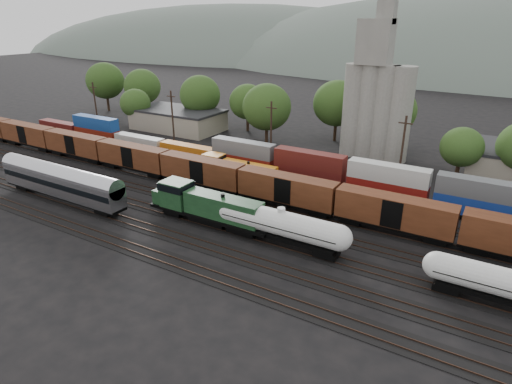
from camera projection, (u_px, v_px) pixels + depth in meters
The scene contains 13 objects.
ground at pixel (270, 222), 59.20m from camera, with size 600.00×600.00×0.00m, color black.
tracks at pixel (270, 221), 59.18m from camera, with size 180.00×33.20×0.20m.
green_locomotive at pixel (203, 204), 57.73m from camera, with size 18.68×3.30×4.95m.
tank_car_a at pixel (281, 224), 52.18m from camera, with size 18.01×3.22×4.72m.
passenger_coach at pixel (61, 181), 64.33m from camera, with size 24.53×3.03×5.57m.
orange_locomotive at pixel (234, 169), 72.12m from camera, with size 16.67×2.78×4.17m.
boxcar_string at pixel (166, 163), 72.87m from camera, with size 122.80×2.90×4.20m.
container_wall at pixel (350, 179), 67.27m from camera, with size 161.85×2.60×5.80m.
grain_silo at pixel (376, 101), 82.03m from camera, with size 13.40×5.00×29.00m.
industrial_sheds at pixel (387, 148), 83.17m from camera, with size 119.38×17.26×5.10m.
tree_band at pixel (333, 111), 90.12m from camera, with size 168.69×23.74×14.27m.
utility_poles at pixel (331, 141), 74.35m from camera, with size 122.20×0.36×12.00m.
distant_hills at pixel (507, 99), 262.79m from camera, with size 860.00×286.00×130.00m.
Camera 1 is at (25.34, -46.79, 26.34)m, focal length 30.00 mm.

